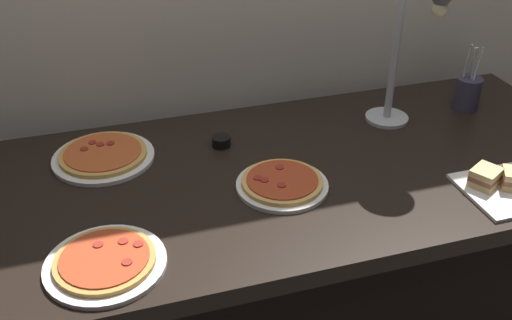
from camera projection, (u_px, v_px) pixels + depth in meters
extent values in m
cube|color=black|center=(299.00, 175.00, 1.72)|extent=(1.90, 0.84, 0.05)
cube|color=black|center=(294.00, 274.00, 1.92)|extent=(1.75, 0.74, 0.71)
cylinder|color=#B7BABF|center=(387.00, 118.00, 1.96)|extent=(0.14, 0.14, 0.01)
cylinder|color=#B7BABF|center=(396.00, 43.00, 1.82)|extent=(0.02, 0.02, 0.51)
sphere|color=#F9EAB2|center=(440.00, 9.00, 1.58)|extent=(0.04, 0.04, 0.04)
cylinder|color=white|center=(282.00, 185.00, 1.62)|extent=(0.25, 0.25, 0.01)
cylinder|color=#DBA856|center=(282.00, 182.00, 1.61)|extent=(0.22, 0.22, 0.01)
cylinder|color=#AD3D1E|center=(282.00, 179.00, 1.61)|extent=(0.20, 0.20, 0.00)
cylinder|color=maroon|center=(258.00, 178.00, 1.61)|extent=(0.02, 0.02, 0.00)
cylinder|color=maroon|center=(282.00, 185.00, 1.58)|extent=(0.02, 0.02, 0.00)
cylinder|color=maroon|center=(280.00, 167.00, 1.65)|extent=(0.02, 0.02, 0.00)
cylinder|color=maroon|center=(264.00, 180.00, 1.60)|extent=(0.02, 0.02, 0.00)
cylinder|color=white|center=(104.00, 158.00, 1.74)|extent=(0.30, 0.30, 0.01)
cylinder|color=gold|center=(103.00, 154.00, 1.74)|extent=(0.25, 0.25, 0.01)
cylinder|color=#C65628|center=(103.00, 152.00, 1.73)|extent=(0.22, 0.22, 0.00)
cylinder|color=maroon|center=(84.00, 149.00, 1.74)|extent=(0.02, 0.02, 0.00)
cylinder|color=maroon|center=(100.00, 144.00, 1.76)|extent=(0.02, 0.02, 0.00)
cylinder|color=maroon|center=(92.00, 142.00, 1.77)|extent=(0.02, 0.02, 0.00)
cylinder|color=maroon|center=(111.00, 143.00, 1.77)|extent=(0.02, 0.02, 0.00)
cylinder|color=white|center=(106.00, 264.00, 1.35)|extent=(0.28, 0.28, 0.01)
cylinder|color=#C68E42|center=(105.00, 260.00, 1.34)|extent=(0.23, 0.23, 0.01)
cylinder|color=#AD3D1E|center=(104.00, 257.00, 1.34)|extent=(0.20, 0.20, 0.00)
cylinder|color=maroon|center=(127.00, 262.00, 1.32)|extent=(0.02, 0.02, 0.00)
cylinder|color=maroon|center=(98.00, 245.00, 1.37)|extent=(0.02, 0.02, 0.00)
cylinder|color=maroon|center=(138.00, 244.00, 1.37)|extent=(0.02, 0.02, 0.00)
cylinder|color=maroon|center=(123.00, 241.00, 1.38)|extent=(0.02, 0.02, 0.00)
cube|color=tan|center=(484.00, 182.00, 1.61)|extent=(0.10, 0.09, 0.02)
cube|color=brown|center=(485.00, 177.00, 1.60)|extent=(0.10, 0.09, 0.01)
cube|color=tan|center=(487.00, 172.00, 1.59)|extent=(0.10, 0.09, 0.02)
cylinder|color=black|center=(221.00, 141.00, 1.81)|extent=(0.06, 0.06, 0.03)
cylinder|color=#562D14|center=(221.00, 138.00, 1.80)|extent=(0.05, 0.05, 0.01)
cylinder|color=#383347|center=(467.00, 93.00, 2.00)|extent=(0.08, 0.08, 0.11)
cylinder|color=#B7BABF|center=(465.00, 71.00, 1.97)|extent=(0.01, 0.03, 0.20)
cylinder|color=#B7BABF|center=(472.00, 74.00, 1.96)|extent=(0.03, 0.01, 0.19)
cylinder|color=#B7BABF|center=(475.00, 75.00, 1.96)|extent=(0.03, 0.01, 0.19)
cylinder|color=#B7BABF|center=(470.00, 72.00, 1.99)|extent=(0.01, 0.04, 0.18)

